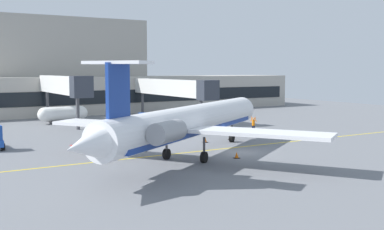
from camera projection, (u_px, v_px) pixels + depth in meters
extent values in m
cube|color=slate|center=(239.00, 153.00, 42.48)|extent=(120.00, 120.00, 0.10)
cube|color=yellow|center=(225.00, 149.00, 44.48)|extent=(108.00, 0.24, 0.01)
cube|color=red|center=(83.00, 151.00, 43.19)|extent=(0.30, 8.00, 0.01)
cube|color=#ADA89E|center=(98.00, 94.00, 82.76)|extent=(76.99, 11.41, 6.26)
cube|color=#9F9A91|center=(66.00, 48.00, 81.96)|extent=(27.64, 7.99, 10.08)
cube|color=black|center=(110.00, 97.00, 77.86)|extent=(73.91, 0.12, 2.22)
cube|color=silver|center=(60.00, 85.00, 64.82)|extent=(1.40, 17.35, 2.40)
cube|color=#2D333D|center=(81.00, 87.00, 56.65)|extent=(2.40, 2.00, 2.64)
cylinder|color=#4C4C51|center=(48.00, 105.00, 71.26)|extent=(0.44, 0.44, 4.19)
cylinder|color=#4C4C51|center=(78.00, 113.00, 58.42)|extent=(0.44, 0.44, 4.19)
cube|color=silver|center=(167.00, 87.00, 71.45)|extent=(1.40, 20.98, 2.40)
cube|color=#2D333D|center=(208.00, 90.00, 61.73)|extent=(2.40, 2.00, 2.64)
cylinder|color=#4C4C51|center=(143.00, 103.00, 79.41)|extent=(0.44, 0.44, 3.58)
cylinder|color=#4C4C51|center=(201.00, 112.00, 63.47)|extent=(0.44, 0.44, 3.58)
cylinder|color=white|center=(192.00, 121.00, 39.31)|extent=(22.85, 16.60, 2.63)
cube|color=navy|center=(192.00, 130.00, 39.38)|extent=(20.56, 14.94, 0.47)
cone|color=white|center=(245.00, 109.00, 51.77)|extent=(3.84, 3.75, 2.58)
cone|color=white|center=(87.00, 146.00, 26.62)|extent=(4.08, 3.76, 2.23)
cube|color=white|center=(113.00, 124.00, 40.37)|extent=(8.50, 10.52, 0.28)
cube|color=white|center=(261.00, 133.00, 34.80)|extent=(8.50, 10.52, 0.28)
cylinder|color=gray|center=(115.00, 129.00, 32.73)|extent=(3.42, 2.96, 1.45)
cylinder|color=gray|center=(167.00, 132.00, 30.98)|extent=(3.42, 2.96, 1.45)
cube|color=navy|center=(118.00, 90.00, 29.26)|extent=(2.10, 1.52, 3.43)
cube|color=white|center=(118.00, 62.00, 29.09)|extent=(3.88, 4.52, 0.20)
cylinder|color=#3F3F44|center=(232.00, 129.00, 48.32)|extent=(0.20, 0.20, 1.41)
cylinder|color=black|center=(232.00, 138.00, 48.41)|extent=(0.94, 0.79, 0.90)
cylinder|color=#3F3F44|center=(167.00, 143.00, 39.05)|extent=(0.20, 0.20, 1.41)
cylinder|color=black|center=(167.00, 154.00, 39.14)|extent=(0.94, 0.79, 0.90)
cylinder|color=#3F3F44|center=(204.00, 146.00, 37.61)|extent=(0.20, 0.20, 1.41)
cylinder|color=black|center=(204.00, 157.00, 37.69)|extent=(0.94, 0.79, 0.90)
cylinder|color=black|center=(3.00, 147.00, 43.43)|extent=(0.30, 0.71, 0.70)
cube|color=#1E4CB2|center=(152.00, 125.00, 58.47)|extent=(3.90, 3.16, 0.48)
cube|color=#1A4197|center=(144.00, 118.00, 58.30)|extent=(1.96, 2.10, 1.26)
cylinder|color=black|center=(142.00, 128.00, 57.47)|extent=(0.75, 0.56, 0.70)
cylinder|color=black|center=(142.00, 126.00, 59.31)|extent=(0.75, 0.56, 0.70)
cylinder|color=black|center=(161.00, 128.00, 57.68)|extent=(0.75, 0.56, 0.70)
cylinder|color=black|center=(161.00, 126.00, 59.52)|extent=(0.75, 0.56, 0.70)
cube|color=silver|center=(209.00, 115.00, 70.73)|extent=(3.82, 3.38, 0.62)
cube|color=#B8B1A9|center=(206.00, 109.00, 69.74)|extent=(2.00, 2.01, 1.24)
cylinder|color=black|center=(211.00, 118.00, 69.31)|extent=(0.73, 0.64, 0.70)
cylinder|color=black|center=(201.00, 117.00, 69.95)|extent=(0.73, 0.64, 0.70)
cylinder|color=black|center=(217.00, 116.00, 71.58)|extent=(0.73, 0.64, 0.70)
cylinder|color=black|center=(207.00, 116.00, 72.21)|extent=(0.73, 0.64, 0.70)
cylinder|color=white|center=(63.00, 114.00, 65.47)|extent=(5.12, 2.12, 1.99)
sphere|color=white|center=(81.00, 113.00, 66.82)|extent=(1.95, 1.95, 1.95)
sphere|color=white|center=(45.00, 115.00, 64.11)|extent=(1.95, 1.95, 1.95)
cube|color=#59595B|center=(52.00, 123.00, 64.80)|extent=(0.60, 1.79, 0.35)
cube|color=#59595B|center=(74.00, 121.00, 66.36)|extent=(0.60, 1.79, 0.35)
cylinder|color=#191E33|center=(252.00, 129.00, 55.50)|extent=(0.18, 0.18, 0.88)
cylinder|color=#191E33|center=(254.00, 129.00, 55.43)|extent=(0.18, 0.18, 0.88)
cylinder|color=orange|center=(253.00, 123.00, 55.39)|extent=(0.34, 0.34, 0.66)
sphere|color=tan|center=(253.00, 119.00, 55.35)|extent=(0.24, 0.24, 0.24)
cylinder|color=orange|center=(252.00, 119.00, 55.43)|extent=(0.31, 0.36, 0.50)
cylinder|color=#F2590C|center=(252.00, 118.00, 55.41)|extent=(0.06, 0.06, 0.28)
cylinder|color=orange|center=(255.00, 120.00, 55.27)|extent=(0.31, 0.36, 0.50)
cylinder|color=#F2590C|center=(255.00, 118.00, 55.25)|extent=(0.06, 0.06, 0.28)
cone|color=orange|center=(237.00, 155.00, 39.61)|extent=(0.36, 0.36, 0.55)
cube|color=black|center=(237.00, 158.00, 39.63)|extent=(0.47, 0.47, 0.04)
cone|color=orange|center=(144.00, 149.00, 42.81)|extent=(0.36, 0.36, 0.55)
cube|color=black|center=(144.00, 151.00, 42.83)|extent=(0.47, 0.47, 0.04)
cone|color=orange|center=(205.00, 140.00, 48.19)|extent=(0.36, 0.36, 0.55)
cube|color=black|center=(205.00, 142.00, 48.22)|extent=(0.47, 0.47, 0.04)
cone|color=orange|center=(231.00, 137.00, 49.99)|extent=(0.36, 0.36, 0.55)
cube|color=black|center=(231.00, 140.00, 50.01)|extent=(0.47, 0.47, 0.04)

